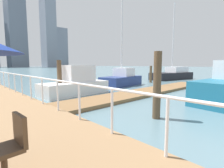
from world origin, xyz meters
TOP-DOWN VIEW (x-y plane):
  - ground_plane at (0.00, 20.00)m, footprint 300.00×300.00m
  - floating_dock at (4.11, 9.17)m, footprint 15.23×2.00m
  - boardwalk_railing at (-3.15, 7.82)m, footprint 0.06×27.29m
  - dock_piling_0 at (-0.82, 12.40)m, footprint 0.28×0.28m
  - dock_piling_1 at (10.20, 12.97)m, footprint 0.28×0.28m
  - dock_piling_2 at (-0.35, 5.67)m, footprint 0.28×0.28m
  - moored_boat_0 at (5.92, 13.30)m, footprint 4.67×2.63m
  - moored_boat_1 at (15.78, 13.21)m, footprint 6.73×3.26m
  - moored_boat_5 at (0.23, 12.19)m, footprint 4.64×2.08m
  - cafe_chair_0 at (-5.22, 4.93)m, footprint 0.48×0.46m
  - skyline_tower_3 at (27.27, 129.16)m, footprint 11.66×9.82m
  - skyline_tower_4 at (46.65, 123.72)m, footprint 7.74×11.05m
  - skyline_tower_5 at (64.65, 144.52)m, footprint 11.51×13.73m

SIDE VIEW (x-z plane):
  - ground_plane at x=0.00m, z-range 0.00..0.00m
  - floating_dock at x=4.11m, z-range 0.00..0.18m
  - moored_boat_0 at x=5.92m, z-range -3.37..4.67m
  - moored_boat_1 at x=15.78m, z-range -4.22..5.57m
  - moored_boat_5 at x=0.23m, z-range -0.25..1.70m
  - dock_piling_1 at x=10.20m, z-range 0.00..1.84m
  - cafe_chair_0 at x=-5.22m, z-range 0.48..1.38m
  - dock_piling_0 at x=-0.82m, z-range 0.00..2.26m
  - boardwalk_railing at x=-3.15m, z-range 0.68..1.76m
  - dock_piling_2 at x=-0.35m, z-range 0.00..2.46m
  - skyline_tower_5 at x=64.65m, z-range 0.00..32.84m
  - skyline_tower_4 at x=46.65m, z-range 0.00..52.91m
  - skyline_tower_3 at x=27.27m, z-range 0.00..77.17m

